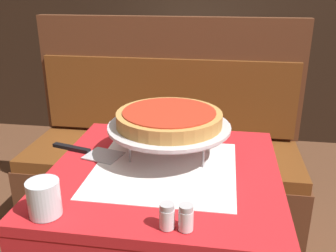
% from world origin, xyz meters
% --- Properties ---
extents(dining_table_front, '(0.70, 0.70, 0.72)m').
position_xyz_m(dining_table_front, '(0.00, 0.00, 0.62)').
color(dining_table_front, red).
rests_on(dining_table_front, ground_plane).
extents(dining_table_rear, '(0.72, 0.72, 0.73)m').
position_xyz_m(dining_table_rear, '(-0.08, 1.52, 0.63)').
color(dining_table_rear, beige).
rests_on(dining_table_rear, ground_plane).
extents(booth_bench, '(1.41, 0.53, 1.10)m').
position_xyz_m(booth_bench, '(-0.13, 0.74, 0.32)').
color(booth_bench, brown).
rests_on(booth_bench, ground_plane).
extents(pizza_pan_stand, '(0.40, 0.40, 0.11)m').
position_xyz_m(pizza_pan_stand, '(0.00, 0.09, 0.82)').
color(pizza_pan_stand, '#ADADB2').
rests_on(pizza_pan_stand, dining_table_front).
extents(deep_dish_pizza, '(0.34, 0.34, 0.05)m').
position_xyz_m(deep_dish_pizza, '(0.00, 0.09, 0.85)').
color(deep_dish_pizza, '#C68E47').
rests_on(deep_dish_pizza, pizza_pan_stand).
extents(pizza_server, '(0.26, 0.12, 0.01)m').
position_xyz_m(pizza_server, '(-0.27, 0.07, 0.73)').
color(pizza_server, '#BCBCC1').
rests_on(pizza_server, dining_table_front).
extents(water_glass_near, '(0.08, 0.08, 0.09)m').
position_xyz_m(water_glass_near, '(-0.25, -0.29, 0.77)').
color(water_glass_near, silver).
rests_on(water_glass_near, dining_table_front).
extents(salt_shaker, '(0.04, 0.04, 0.06)m').
position_xyz_m(salt_shaker, '(0.05, -0.30, 0.76)').
color(salt_shaker, silver).
rests_on(salt_shaker, dining_table_front).
extents(pepper_shaker, '(0.04, 0.04, 0.06)m').
position_xyz_m(pepper_shaker, '(0.10, -0.30, 0.76)').
color(pepper_shaker, silver).
rests_on(pepper_shaker, dining_table_front).
extents(condiment_caddy, '(0.11, 0.11, 0.15)m').
position_xyz_m(condiment_caddy, '(0.01, 1.55, 0.77)').
color(condiment_caddy, black).
rests_on(condiment_caddy, dining_table_rear).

